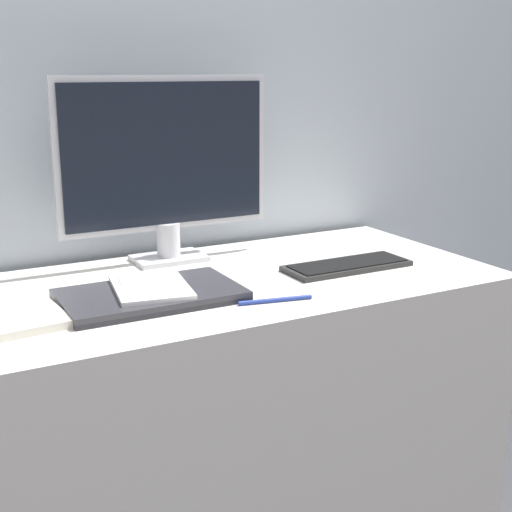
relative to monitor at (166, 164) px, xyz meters
name	(u,v)px	position (x,y,z in m)	size (l,w,h in m)	color
wall_back	(147,66)	(0.01, 0.13, 0.22)	(3.60, 0.05, 2.40)	#B2BCC6
desk	(212,440)	(0.01, -0.21, -0.61)	(1.26, 0.57, 0.75)	silver
monitor	(166,164)	(0.00, 0.00, 0.00)	(0.51, 0.11, 0.43)	silver
keyboard	(347,266)	(0.33, -0.26, -0.22)	(0.29, 0.11, 0.01)	#282828
laptop	(150,295)	(-0.14, -0.27, -0.22)	(0.35, 0.21, 0.02)	#232328
ereader	(151,286)	(-0.14, -0.26, -0.20)	(0.17, 0.22, 0.01)	white
pen	(275,300)	(0.07, -0.39, -0.23)	(0.15, 0.04, 0.01)	navy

